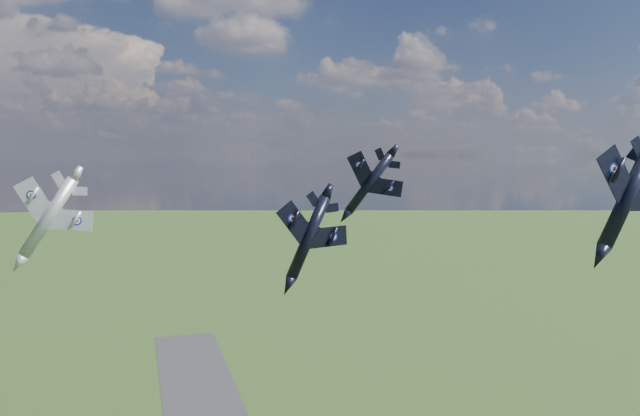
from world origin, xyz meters
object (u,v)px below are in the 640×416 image
object	(u,v)px
jet_left_silver	(49,217)
jet_right_navy	(628,196)
jet_high_navy	(370,183)
jet_lead_navy	(309,237)

from	to	relation	value
jet_left_silver	jet_right_navy	bearing A→B (deg)	-33.78
jet_right_navy	jet_left_silver	size ratio (longest dim) A/B	0.93
jet_right_navy	jet_left_silver	distance (m)	61.15
jet_right_navy	jet_high_navy	bearing A→B (deg)	100.98
jet_lead_navy	jet_left_silver	distance (m)	30.42
jet_lead_navy	jet_left_silver	bearing A→B (deg)	159.52
jet_high_navy	jet_lead_navy	bearing A→B (deg)	-114.49
jet_right_navy	jet_left_silver	bearing A→B (deg)	141.92
jet_lead_navy	jet_high_navy	size ratio (longest dim) A/B	1.07
jet_left_silver	jet_lead_navy	bearing A→B (deg)	-13.92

